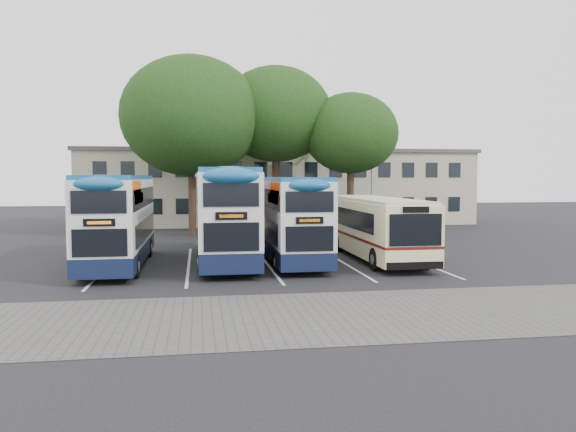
% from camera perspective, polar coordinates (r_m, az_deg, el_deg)
% --- Properties ---
extents(ground, '(120.00, 120.00, 0.00)m').
position_cam_1_polar(ground, '(21.83, 9.25, -6.45)').
color(ground, black).
rests_on(ground, ground).
extents(paving_strip, '(40.00, 6.00, 0.01)m').
position_cam_1_polar(paving_strip, '(16.57, 8.10, -9.78)').
color(paving_strip, '#595654').
rests_on(paving_strip, ground).
extents(bay_lines, '(14.12, 11.00, 0.01)m').
position_cam_1_polar(bay_lines, '(25.85, -2.24, -4.76)').
color(bay_lines, silver).
rests_on(bay_lines, ground).
extents(depot_building, '(32.40, 8.40, 6.20)m').
position_cam_1_polar(depot_building, '(47.85, -0.93, 3.06)').
color(depot_building, '#B1AA8E').
rests_on(depot_building, ground).
extents(lamp_post, '(0.25, 1.05, 9.06)m').
position_cam_1_polar(lamp_post, '(42.33, 8.54, 5.50)').
color(lamp_post, gray).
rests_on(lamp_post, ground).
extents(tree_left, '(9.39, 9.39, 11.95)m').
position_cam_1_polar(tree_left, '(38.35, -9.80, 9.94)').
color(tree_left, black).
rests_on(tree_left, ground).
extents(tree_mid, '(7.83, 7.83, 11.62)m').
position_cam_1_polar(tree_mid, '(39.73, -1.25, 10.27)').
color(tree_mid, black).
rests_on(tree_mid, ground).
extents(tree_right, '(6.49, 6.49, 9.68)m').
position_cam_1_polar(tree_right, '(39.03, 6.41, 8.32)').
color(tree_right, black).
rests_on(tree_right, ground).
extents(bus_dd_left, '(2.33, 9.61, 4.00)m').
position_cam_1_polar(bus_dd_left, '(25.78, -16.84, -0.03)').
color(bus_dd_left, '#0F1938').
rests_on(bus_dd_left, ground).
extents(bus_dd_mid, '(2.51, 10.34, 4.31)m').
position_cam_1_polar(bus_dd_mid, '(26.02, -6.44, 0.52)').
color(bus_dd_mid, '#0F1938').
rests_on(bus_dd_mid, ground).
extents(bus_dd_right, '(2.28, 9.42, 3.92)m').
position_cam_1_polar(bus_dd_right, '(26.18, 0.18, 0.10)').
color(bus_dd_right, '#0F1938').
rests_on(bus_dd_right, ground).
extents(bus_single, '(2.50, 9.83, 2.93)m').
position_cam_1_polar(bus_single, '(27.27, 8.92, -0.84)').
color(bus_single, '#FEECA9').
rests_on(bus_single, ground).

